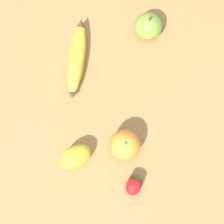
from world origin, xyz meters
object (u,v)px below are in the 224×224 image
banana (77,57)px  strawberry (134,184)px  orange (125,145)px  apple (148,26)px  lemon (76,157)px

banana → strawberry: banana is taller
orange → strawberry: 0.10m
orange → apple: size_ratio=0.95×
banana → orange: 0.28m
lemon → orange: bearing=99.0°
apple → lemon: (0.34, -0.22, -0.01)m
banana → strawberry: 0.38m
orange → strawberry: size_ratio=1.21×
banana → apple: (-0.07, 0.20, 0.01)m
lemon → strawberry: bearing=60.9°
strawberry → lemon: 0.16m
apple → lemon: apple is taller
orange → lemon: bearing=-81.0°
banana → apple: size_ratio=2.72×
lemon → banana: bearing=176.6°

